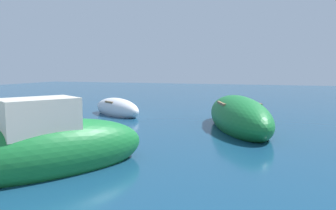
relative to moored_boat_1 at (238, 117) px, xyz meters
The scene contains 3 objects.
moored_boat_1 is the anchor object (origin of this frame).
moored_boat_3 7.04m from the moored_boat_1, 117.36° to the right, with size 3.60×4.47×1.92m.
moored_boat_5 6.15m from the moored_boat_1, 163.45° to the left, with size 3.44×2.77×1.04m.
Camera 1 is at (-5.23, -4.78, 2.23)m, focal length 34.96 mm.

